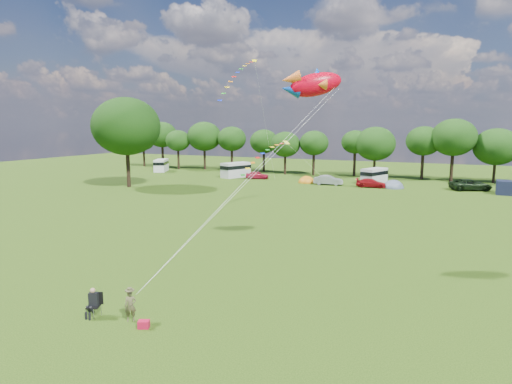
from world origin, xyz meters
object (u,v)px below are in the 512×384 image
at_px(car_b, 328,180).
at_px(car_d, 471,185).
at_px(car_c, 371,183).
at_px(kite_flyer, 130,306).
at_px(tent_orange, 307,183).
at_px(camp_chair, 94,299).
at_px(big_tree, 126,126).
at_px(campervan_b, 236,169).
at_px(tent_greyblue, 393,188).
at_px(car_a, 257,175).
at_px(campervan_a, 161,165).
at_px(fish_kite, 311,84).
at_px(campervan_c, 374,175).

distance_m(car_b, car_d, 20.16).
relative_size(car_c, kite_flyer, 2.87).
xyz_separation_m(tent_orange, camp_chair, (5.44, -51.15, 0.85)).
bearing_deg(camp_chair, big_tree, 104.29).
distance_m(campervan_b, tent_greyblue, 27.31).
relative_size(car_a, campervan_a, 0.75).
relative_size(tent_greyblue, kite_flyer, 2.29).
bearing_deg(tent_orange, big_tree, -145.85).
bearing_deg(campervan_a, campervan_b, -123.22).
relative_size(camp_chair, fish_kite, 0.35).
height_order(car_a, kite_flyer, kite_flyer).
bearing_deg(car_d, campervan_b, 67.66).
relative_size(big_tree, campervan_b, 2.27).
bearing_deg(big_tree, tent_orange, 34.15).
height_order(big_tree, camp_chair, big_tree).
relative_size(car_a, campervan_c, 0.74).
xyz_separation_m(campervan_b, fish_kite, (25.93, -40.11, 10.39)).
relative_size(car_b, campervan_c, 0.78).
height_order(car_d, fish_kite, fish_kite).
xyz_separation_m(campervan_a, fish_kite, (44.09, -42.81, 10.50)).
bearing_deg(car_c, campervan_c, 0.35).
xyz_separation_m(big_tree, car_a, (13.63, 16.83, -8.35)).
distance_m(car_a, campervan_c, 19.57).
xyz_separation_m(big_tree, car_d, (46.78, 17.32, -8.23)).
distance_m(campervan_a, tent_orange, 32.20).
bearing_deg(campervan_a, kite_flyer, -169.38).
xyz_separation_m(car_a, car_b, (13.18, -2.33, 0.07)).
relative_size(tent_orange, tent_greyblue, 0.87).
relative_size(car_a, car_b, 0.96).
distance_m(car_b, kite_flyer, 49.89).
bearing_deg(kite_flyer, tent_greyblue, 46.30).
bearing_deg(campervan_b, car_b, -76.91).
distance_m(car_a, car_d, 33.15).
xyz_separation_m(car_a, tent_orange, (9.33, -1.25, -0.65)).
relative_size(car_d, tent_greyblue, 1.68).
height_order(big_tree, car_b, big_tree).
distance_m(big_tree, car_a, 23.21).
xyz_separation_m(car_d, fish_kite, (-11.60, -40.14, 11.02)).
relative_size(car_a, car_c, 0.93).
bearing_deg(fish_kite, kite_flyer, -140.94).
height_order(tent_greyblue, fish_kite, fish_kite).
bearing_deg(fish_kite, car_a, 88.79).
relative_size(car_d, campervan_c, 1.07).
bearing_deg(car_b, camp_chair, 173.86).
relative_size(big_tree, campervan_a, 2.47).
xyz_separation_m(tent_greyblue, fish_kite, (-1.26, -38.10, 11.79)).
distance_m(car_d, kite_flyer, 55.09).
xyz_separation_m(car_a, car_d, (33.14, 0.50, 0.12)).
bearing_deg(car_c, tent_greyblue, -78.02).
distance_m(campervan_c, kite_flyer, 54.37).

